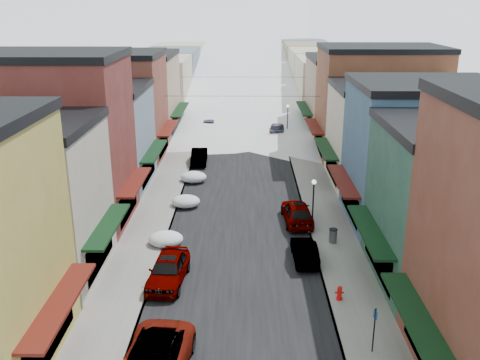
{
  "coord_description": "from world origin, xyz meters",
  "views": [
    {
      "loc": [
        0.49,
        -16.24,
        15.67
      ],
      "look_at": [
        0.0,
        24.37,
        2.09
      ],
      "focal_mm": 40.0,
      "sensor_mm": 36.0,
      "label": 1
    }
  ],
  "objects_px": {
    "car_silver_sedan": "(168,269)",
    "streetlamp_near": "(313,199)",
    "fire_hydrant": "(339,293)",
    "car_dark_hatch": "(199,157)",
    "car_green_sedan": "(305,251)",
    "trash_can": "(333,235)"
  },
  "relations": [
    {
      "from": "car_silver_sedan",
      "to": "streetlamp_near",
      "type": "xyz_separation_m",
      "value": [
        9.24,
        7.24,
        1.72
      ]
    },
    {
      "from": "car_silver_sedan",
      "to": "fire_hydrant",
      "type": "distance_m",
      "value": 9.88
    },
    {
      "from": "fire_hydrant",
      "to": "streetlamp_near",
      "type": "relative_size",
      "value": 0.21
    },
    {
      "from": "car_dark_hatch",
      "to": "car_green_sedan",
      "type": "distance_m",
      "value": 23.05
    },
    {
      "from": "car_dark_hatch",
      "to": "car_green_sedan",
      "type": "height_order",
      "value": "car_dark_hatch"
    },
    {
      "from": "car_silver_sedan",
      "to": "car_dark_hatch",
      "type": "bearing_deg",
      "value": 95.42
    },
    {
      "from": "trash_can",
      "to": "car_dark_hatch",
      "type": "bearing_deg",
      "value": 119.44
    },
    {
      "from": "trash_can",
      "to": "car_green_sedan",
      "type": "bearing_deg",
      "value": -131.48
    },
    {
      "from": "car_dark_hatch",
      "to": "trash_can",
      "type": "bearing_deg",
      "value": -62.3
    },
    {
      "from": "car_silver_sedan",
      "to": "streetlamp_near",
      "type": "relative_size",
      "value": 1.29
    },
    {
      "from": "car_dark_hatch",
      "to": "trash_can",
      "type": "height_order",
      "value": "car_dark_hatch"
    },
    {
      "from": "fire_hydrant",
      "to": "trash_can",
      "type": "bearing_deg",
      "value": 84.02
    },
    {
      "from": "car_silver_sedan",
      "to": "car_green_sedan",
      "type": "xyz_separation_m",
      "value": [
        8.25,
        2.86,
        -0.17
      ]
    },
    {
      "from": "car_dark_hatch",
      "to": "trash_can",
      "type": "xyz_separation_m",
      "value": [
        10.7,
        -18.95,
        -0.08
      ]
    },
    {
      "from": "car_dark_hatch",
      "to": "car_silver_sedan",
      "type": "bearing_deg",
      "value": -91.13
    },
    {
      "from": "car_silver_sedan",
      "to": "car_dark_hatch",
      "type": "relative_size",
      "value": 1.12
    },
    {
      "from": "fire_hydrant",
      "to": "trash_can",
      "type": "xyz_separation_m",
      "value": [
        0.77,
        7.36,
        0.12
      ]
    },
    {
      "from": "fire_hydrant",
      "to": "streetlamp_near",
      "type": "distance_m",
      "value": 9.5
    },
    {
      "from": "trash_can",
      "to": "streetlamp_near",
      "type": "distance_m",
      "value": 2.96
    },
    {
      "from": "trash_can",
      "to": "streetlamp_near",
      "type": "bearing_deg",
      "value": 122.05
    },
    {
      "from": "trash_can",
      "to": "fire_hydrant",
      "type": "bearing_deg",
      "value": -95.98
    },
    {
      "from": "car_green_sedan",
      "to": "trash_can",
      "type": "distance_m",
      "value": 3.29
    }
  ]
}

